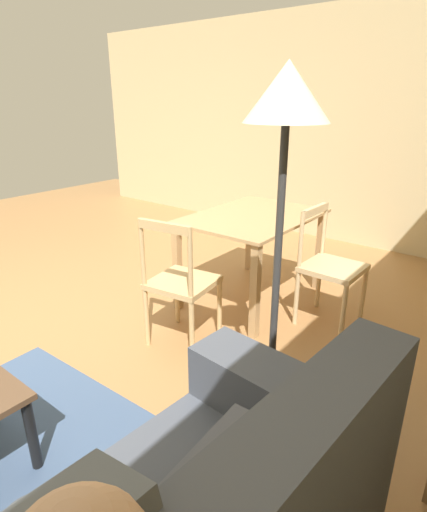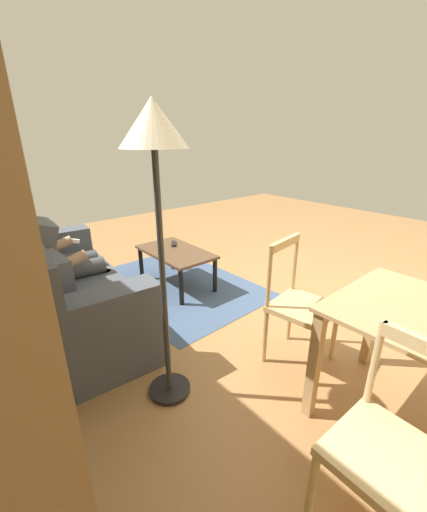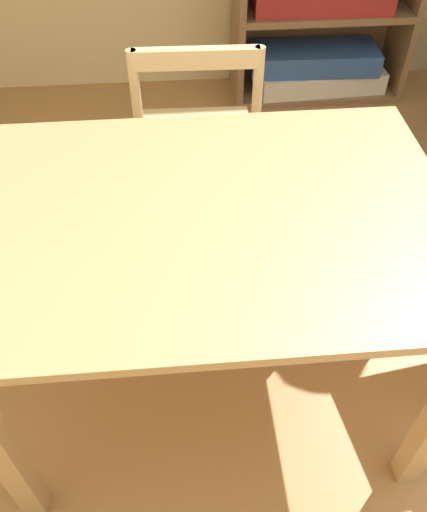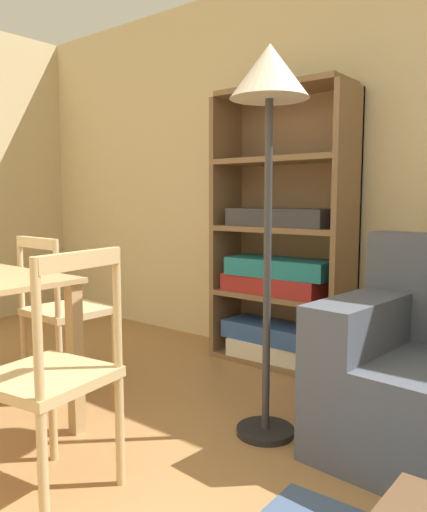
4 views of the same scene
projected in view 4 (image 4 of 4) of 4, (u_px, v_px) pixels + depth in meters
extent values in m
cube|color=#D1BC8C|center=(412.00, 166.00, 3.08)|extent=(7.19, 0.12, 2.66)
cube|color=#474C56|center=(368.00, 321.00, 2.36)|extent=(0.30, 0.83, 0.24)
cube|color=brown|center=(227.00, 229.00, 3.69)|extent=(0.04, 0.36, 1.82)
cube|color=brown|center=(346.00, 235.00, 3.11)|extent=(0.04, 0.36, 1.82)
cube|color=brown|center=(294.00, 231.00, 3.54)|extent=(0.96, 0.02, 1.82)
cube|color=brown|center=(279.00, 361.00, 3.50)|extent=(0.89, 0.36, 0.04)
cube|color=brown|center=(280.00, 296.00, 3.45)|extent=(0.89, 0.36, 0.04)
cube|color=brown|center=(281.00, 229.00, 3.40)|extent=(0.89, 0.36, 0.04)
cube|color=brown|center=(282.00, 160.00, 3.35)|extent=(0.89, 0.36, 0.04)
cube|color=brown|center=(283.00, 89.00, 3.30)|extent=(0.89, 0.36, 0.04)
cube|color=beige|center=(281.00, 351.00, 3.46)|extent=(0.73, 0.32, 0.12)
cube|color=#2D5193|center=(274.00, 332.00, 3.49)|extent=(0.73, 0.31, 0.12)
cube|color=maroon|center=(275.00, 284.00, 3.45)|extent=(0.73, 0.30, 0.12)
cube|color=teal|center=(280.00, 267.00, 3.41)|extent=(0.73, 0.32, 0.12)
cube|color=#333338|center=(281.00, 218.00, 3.37)|extent=(0.72, 0.29, 0.12)
cube|color=tan|center=(75.00, 359.00, 2.43)|extent=(0.06, 0.06, 0.74)
cube|color=#D1B27F|center=(69.00, 311.00, 3.03)|extent=(0.43, 0.43, 0.04)
cylinder|color=#D1B27F|center=(115.00, 347.00, 3.08)|extent=(0.04, 0.04, 0.47)
cylinder|color=#D1B27F|center=(78.00, 336.00, 3.32)|extent=(0.04, 0.04, 0.47)
cylinder|color=#D1B27F|center=(60.00, 363.00, 2.79)|extent=(0.04, 0.04, 0.47)
cylinder|color=#D1B27F|center=(24.00, 349.00, 3.04)|extent=(0.04, 0.04, 0.47)
cylinder|color=#D1B27F|center=(57.00, 281.00, 2.74)|extent=(0.03, 0.03, 0.45)
cylinder|color=#D1B27F|center=(21.00, 274.00, 2.98)|extent=(0.03, 0.03, 0.45)
cube|color=#D1B27F|center=(37.00, 243.00, 2.84)|extent=(0.38, 0.05, 0.06)
cube|color=tan|center=(46.00, 378.00, 1.91)|extent=(0.48, 0.48, 0.04)
cylinder|color=tan|center=(52.00, 408.00, 2.19)|extent=(0.04, 0.04, 0.46)
cylinder|color=tan|center=(120.00, 428.00, 2.00)|extent=(0.04, 0.04, 0.46)
cylinder|color=tan|center=(43.00, 473.00, 1.67)|extent=(0.04, 0.04, 0.46)
cylinder|color=tan|center=(117.00, 310.00, 1.94)|extent=(0.03, 0.03, 0.49)
cylinder|color=tan|center=(37.00, 333.00, 1.62)|extent=(0.03, 0.03, 0.49)
cube|color=tan|center=(79.00, 260.00, 1.76)|extent=(0.09, 0.38, 0.06)
cylinder|color=black|center=(265.00, 431.00, 2.45)|extent=(0.28, 0.28, 0.03)
cylinder|color=#333333|center=(267.00, 273.00, 2.36)|extent=(0.04, 0.04, 1.58)
cone|color=beige|center=(270.00, 71.00, 2.26)|extent=(0.36, 0.36, 0.24)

